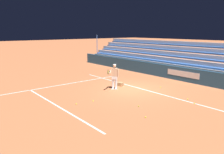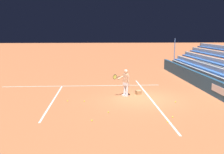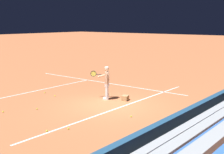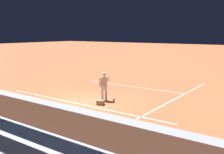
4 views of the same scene
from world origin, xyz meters
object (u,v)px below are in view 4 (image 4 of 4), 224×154
tennis_player (104,86)px  tennis_ball_midcourt (122,88)px  tennis_ball_far_left (50,105)px  tennis_ball_by_box (32,93)px  tennis_ball_stray_back (72,85)px  tennis_ball_on_baseline (112,90)px  ball_box_cardboard (100,102)px  tennis_ball_far_right (33,95)px  tennis_ball_near_player (77,89)px

tennis_player → tennis_ball_midcourt: (-1.11, 3.62, -0.86)m
tennis_ball_far_left → tennis_ball_by_box: bearing=157.6°
tennis_ball_stray_back → tennis_ball_far_left: 5.73m
tennis_ball_by_box → tennis_ball_on_baseline: bearing=45.9°
ball_box_cardboard → tennis_ball_far_right: bearing=-169.4°
tennis_ball_far_left → ball_box_cardboard: bearing=41.3°
ball_box_cardboard → tennis_ball_far_right: size_ratio=6.06×
tennis_ball_far_right → tennis_ball_stray_back: (-0.28, 3.91, 0.00)m
tennis_ball_on_baseline → tennis_ball_midcourt: 1.02m
tennis_ball_stray_back → tennis_ball_on_baseline: bearing=8.4°
tennis_ball_far_right → tennis_ball_far_left: size_ratio=1.00×
tennis_ball_stray_back → tennis_ball_far_right: bearing=-86.0°
tennis_ball_near_player → tennis_ball_by_box: bearing=-121.4°
tennis_ball_on_baseline → tennis_ball_near_player: size_ratio=1.00×
tennis_ball_midcourt → tennis_ball_near_player: same height
tennis_ball_on_baseline → tennis_ball_far_right: size_ratio=1.00×
tennis_ball_on_baseline → tennis_ball_far_left: size_ratio=1.00×
ball_box_cardboard → tennis_ball_on_baseline: bearing=115.4°
tennis_ball_stray_back → tennis_ball_far_left: (2.99, -4.88, 0.00)m
tennis_ball_far_right → tennis_ball_on_baseline: bearing=54.1°
tennis_ball_by_box → tennis_ball_near_player: 3.12m
ball_box_cardboard → tennis_ball_by_box: bearing=-175.0°
tennis_ball_near_player → tennis_ball_far_right: bearing=-107.2°
ball_box_cardboard → tennis_ball_on_baseline: ball_box_cardboard is taller
ball_box_cardboard → tennis_ball_far_left: bearing=-138.7°
tennis_player → tennis_ball_stray_back: (-4.72, 2.09, -0.86)m
ball_box_cardboard → tennis_ball_by_box: (-5.54, -0.48, -0.10)m
tennis_ball_midcourt → tennis_ball_near_player: 3.34m
tennis_ball_on_baseline → tennis_ball_by_box: same height
tennis_ball_on_baseline → tennis_ball_far_left: (-0.48, -5.39, 0.00)m
tennis_ball_stray_back → tennis_player: bearing=-23.9°
tennis_player → tennis_ball_far_left: tennis_player is taller
tennis_player → tennis_ball_by_box: (-5.12, -1.39, -0.86)m
tennis_ball_stray_back → tennis_ball_midcourt: 3.92m
tennis_ball_on_baseline → tennis_ball_far_left: 5.41m
tennis_ball_far_right → tennis_ball_stray_back: 3.92m
ball_box_cardboard → tennis_ball_midcourt: size_ratio=6.06×
tennis_ball_midcourt → tennis_ball_near_player: size_ratio=1.00×
tennis_ball_on_baseline → tennis_ball_stray_back: 3.51m
tennis_player → tennis_ball_near_player: size_ratio=25.98×
tennis_ball_far_right → tennis_ball_far_left: 2.89m
ball_box_cardboard → tennis_ball_near_player: bearing=150.9°
ball_box_cardboard → tennis_ball_far_left: 2.86m
tennis_ball_stray_back → tennis_ball_far_left: same height
tennis_ball_near_player → ball_box_cardboard: bearing=-29.1°
tennis_player → tennis_ball_stray_back: 5.23m
tennis_player → tennis_ball_near_player: tennis_player is taller
tennis_ball_far_right → tennis_ball_stray_back: size_ratio=1.00×
tennis_player → tennis_ball_far_left: 3.39m
ball_box_cardboard → tennis_ball_stray_back: (-5.14, 3.00, -0.10)m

